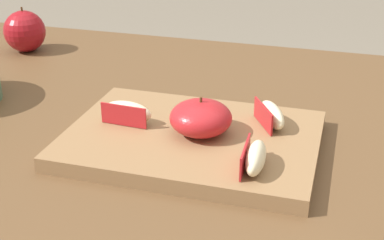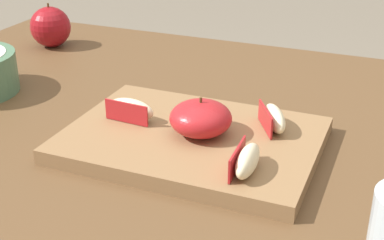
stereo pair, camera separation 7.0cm
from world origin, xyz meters
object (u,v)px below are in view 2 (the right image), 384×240
at_px(apple_wedge_left, 274,118).
at_px(apple_wedge_middle, 247,161).
at_px(apple_wedge_back, 131,110).
at_px(whole_apple_red_delicious, 50,27).
at_px(apple_half_skin_up, 201,118).
at_px(cutting_board, 192,140).

relative_size(apple_wedge_left, apple_wedge_middle, 1.01).
height_order(apple_wedge_left, apple_wedge_back, same).
height_order(apple_wedge_left, whole_apple_red_delicious, whole_apple_red_delicious).
xyz_separation_m(apple_half_skin_up, apple_wedge_middle, (0.09, -0.08, -0.01)).
bearing_deg(apple_wedge_left, cutting_board, -150.79).
distance_m(apple_half_skin_up, apple_wedge_left, 0.10).
bearing_deg(apple_wedge_middle, cutting_board, 144.18).
relative_size(apple_half_skin_up, apple_wedge_left, 1.14).
xyz_separation_m(apple_wedge_back, whole_apple_red_delicious, (-0.36, 0.31, 0.00)).
xyz_separation_m(cutting_board, apple_half_skin_up, (0.01, 0.00, 0.03)).
bearing_deg(whole_apple_red_delicious, apple_half_skin_up, -33.63).
distance_m(apple_wedge_left, whole_apple_red_delicious, 0.61).
height_order(apple_wedge_back, whole_apple_red_delicious, whole_apple_red_delicious).
distance_m(apple_wedge_middle, apple_wedge_back, 0.21).
xyz_separation_m(cutting_board, whole_apple_red_delicious, (-0.45, 0.31, 0.03)).
bearing_deg(apple_wedge_back, apple_wedge_left, 13.92).
height_order(cutting_board, apple_half_skin_up, apple_half_skin_up).
relative_size(apple_wedge_back, whole_apple_red_delicious, 0.79).
height_order(apple_half_skin_up, apple_wedge_left, apple_half_skin_up).
bearing_deg(cutting_board, apple_wedge_middle, -35.82).
xyz_separation_m(apple_half_skin_up, whole_apple_red_delicious, (-0.47, 0.31, -0.00)).
xyz_separation_m(apple_wedge_middle, whole_apple_red_delicious, (-0.56, 0.39, 0.00)).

